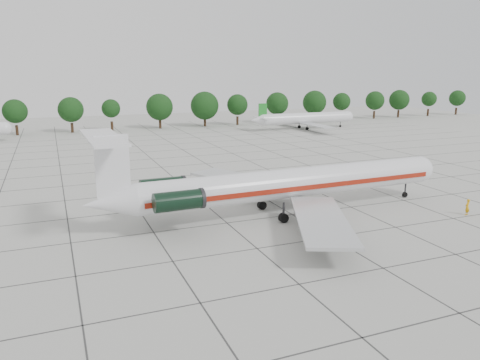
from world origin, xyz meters
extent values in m
plane|color=#B8B8B0|center=(0.00, 0.00, 0.00)|extent=(260.00, 260.00, 0.00)
cube|color=#383838|center=(0.00, 15.00, 0.01)|extent=(170.00, 170.00, 0.02)
cylinder|color=silver|center=(8.76, 0.66, 3.58)|extent=(36.85, 4.39, 3.37)
sphere|color=silver|center=(27.14, 1.17, 3.58)|extent=(3.37, 3.37, 3.37)
cone|color=silver|center=(-12.17, 0.07, 3.58)|extent=(5.20, 3.51, 3.37)
cube|color=maroon|center=(8.72, 2.36, 3.32)|extent=(35.74, 1.05, 0.56)
cube|color=maroon|center=(8.81, -1.05, 3.32)|extent=(35.74, 1.05, 0.56)
cube|color=#B7BABC|center=(5.95, 9.77, 2.20)|extent=(11.06, 15.80, 0.31)
cube|color=#B7BABC|center=(6.46, -8.61, 2.20)|extent=(10.40, 15.93, 0.31)
cube|color=black|center=(-6.11, 2.54, 3.88)|extent=(2.28, 1.39, 0.26)
cylinder|color=black|center=(-6.13, 3.26, 3.88)|extent=(4.96, 2.08, 1.94)
cube|color=black|center=(-5.98, -2.05, 3.88)|extent=(2.28, 1.39, 0.26)
cylinder|color=black|center=(-5.96, -2.77, 3.88)|extent=(4.96, 2.08, 1.94)
cube|color=silver|center=(-11.66, 0.09, 7.15)|extent=(3.28, 0.38, 6.13)
cube|color=silver|center=(-12.37, 0.07, 10.01)|extent=(3.40, 12.34, 0.22)
cylinder|color=black|center=(25.10, 1.11, 0.97)|extent=(0.21, 0.21, 1.94)
cylinder|color=black|center=(25.10, 1.11, 0.36)|extent=(0.72, 0.31, 0.72)
cylinder|color=black|center=(5.63, 3.23, 1.33)|extent=(0.25, 0.25, 1.84)
cylinder|color=black|center=(5.63, 3.23, 0.51)|extent=(1.04, 0.64, 1.02)
cylinder|color=black|center=(5.77, -2.08, 1.33)|extent=(0.25, 0.25, 1.84)
cylinder|color=black|center=(5.77, -2.08, 0.51)|extent=(1.04, 0.64, 1.02)
imported|color=orange|center=(26.44, -7.55, 0.93)|extent=(0.78, 0.63, 1.87)
cylinder|color=silver|center=(49.31, 68.75, 3.00)|extent=(27.20, 3.00, 3.00)
cube|color=#B7BABC|center=(48.31, 68.75, 1.80)|extent=(3.50, 27.20, 0.25)
cube|color=#1B7C23|center=(35.87, 68.75, 5.60)|extent=(2.40, 0.25, 3.60)
cylinder|color=black|center=(48.31, 70.95, 0.40)|extent=(0.80, 0.45, 0.80)
cylinder|color=black|center=(48.31, 66.55, 0.40)|extent=(0.80, 0.45, 0.80)
cylinder|color=#332114|center=(-24.88, 85.00, 1.25)|extent=(0.70, 0.70, 2.50)
sphere|color=black|center=(-24.88, 85.00, 6.00)|extent=(5.99, 5.99, 5.99)
cylinder|color=#332114|center=(-11.69, 85.00, 1.25)|extent=(0.70, 0.70, 2.50)
sphere|color=black|center=(-11.69, 85.00, 6.00)|extent=(6.50, 6.50, 6.50)
cylinder|color=#332114|center=(-1.50, 85.00, 1.25)|extent=(0.70, 0.70, 2.50)
sphere|color=black|center=(-1.50, 85.00, 6.00)|extent=(4.93, 4.93, 4.93)
cylinder|color=#332114|center=(11.69, 85.00, 1.25)|extent=(0.70, 0.70, 2.50)
sphere|color=black|center=(11.69, 85.00, 6.00)|extent=(7.40, 7.40, 7.40)
cylinder|color=#332114|center=(24.88, 85.00, 1.25)|extent=(0.70, 0.70, 2.50)
sphere|color=black|center=(24.88, 85.00, 6.00)|extent=(8.08, 8.08, 8.08)
cylinder|color=#332114|center=(35.07, 85.00, 1.25)|extent=(0.70, 0.70, 2.50)
sphere|color=black|center=(35.07, 85.00, 6.00)|extent=(6.17, 6.17, 6.17)
cylinder|color=#332114|center=(48.26, 85.00, 1.25)|extent=(0.70, 0.70, 2.50)
sphere|color=black|center=(48.26, 85.00, 6.00)|extent=(6.82, 6.82, 6.82)
cylinder|color=#332114|center=(61.45, 85.00, 1.25)|extent=(0.70, 0.70, 2.50)
sphere|color=black|center=(61.45, 85.00, 6.00)|extent=(7.44, 7.44, 7.44)
cylinder|color=#332114|center=(71.64, 85.00, 1.25)|extent=(0.70, 0.70, 2.50)
sphere|color=black|center=(71.64, 85.00, 6.00)|extent=(5.66, 5.66, 5.66)
cylinder|color=#332114|center=(84.83, 85.00, 1.25)|extent=(0.70, 0.70, 2.50)
sphere|color=black|center=(84.83, 85.00, 6.00)|extent=(6.25, 6.25, 6.25)
cylinder|color=#332114|center=(95.02, 85.00, 1.25)|extent=(0.70, 0.70, 2.50)
sphere|color=black|center=(95.02, 85.00, 6.00)|extent=(6.79, 6.79, 6.79)
cylinder|color=#332114|center=(108.21, 85.00, 1.25)|extent=(0.70, 0.70, 2.50)
sphere|color=black|center=(108.21, 85.00, 6.00)|extent=(5.16, 5.16, 5.16)
cylinder|color=#332114|center=(121.40, 85.00, 1.25)|extent=(0.70, 0.70, 2.50)
sphere|color=black|center=(121.40, 85.00, 6.00)|extent=(5.68, 5.68, 5.68)
camera|label=1|loc=(-16.76, -45.20, 16.23)|focal=35.00mm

